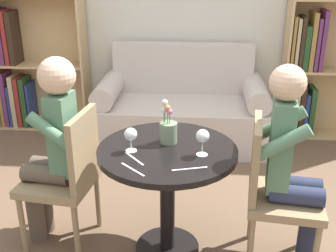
# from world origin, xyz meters

# --- Properties ---
(ground_plane) EXTENTS (16.00, 16.00, 0.00)m
(ground_plane) POSITION_xyz_m (0.00, 0.00, 0.00)
(ground_plane) COLOR brown
(round_table) EXTENTS (0.81, 0.81, 0.71)m
(round_table) POSITION_xyz_m (0.00, 0.00, 0.54)
(round_table) COLOR black
(round_table) RESTS_ON ground_plane
(couch) EXTENTS (1.62, 0.80, 0.92)m
(couch) POSITION_xyz_m (0.00, 1.70, 0.31)
(couch) COLOR beige
(couch) RESTS_ON ground_plane
(bookshelf_left) EXTENTS (0.97, 0.28, 1.37)m
(bookshelf_left) POSITION_xyz_m (-1.62, 1.96, 0.63)
(bookshelf_left) COLOR tan
(bookshelf_left) RESTS_ON ground_plane
(bookshelf_right) EXTENTS (0.97, 0.28, 1.37)m
(bookshelf_right) POSITION_xyz_m (1.33, 1.96, 0.65)
(bookshelf_right) COLOR tan
(bookshelf_right) RESTS_ON ground_plane
(chair_left) EXTENTS (0.47, 0.47, 0.90)m
(chair_left) POSITION_xyz_m (-0.62, 0.05, 0.49)
(chair_left) COLOR #937A56
(chair_left) RESTS_ON ground_plane
(chair_right) EXTENTS (0.47, 0.47, 0.90)m
(chair_right) POSITION_xyz_m (0.62, -0.02, 0.49)
(chair_right) COLOR #937A56
(chair_right) RESTS_ON ground_plane
(person_left) EXTENTS (0.45, 0.38, 1.22)m
(person_left) POSITION_xyz_m (-0.70, 0.07, 0.67)
(person_left) COLOR brown
(person_left) RESTS_ON ground_plane
(person_right) EXTENTS (0.44, 0.37, 1.23)m
(person_right) POSITION_xyz_m (0.71, -0.04, 0.65)
(person_right) COLOR #282D47
(person_right) RESTS_ON ground_plane
(wine_glass_left) EXTENTS (0.07, 0.07, 0.14)m
(wine_glass_left) POSITION_xyz_m (-0.20, -0.05, 0.81)
(wine_glass_left) COLOR white
(wine_glass_left) RESTS_ON round_table
(wine_glass_right) EXTENTS (0.08, 0.08, 0.15)m
(wine_glass_right) POSITION_xyz_m (0.20, -0.06, 0.82)
(wine_glass_right) COLOR white
(wine_glass_right) RESTS_ON round_table
(flower_vase) EXTENTS (0.10, 0.10, 0.26)m
(flower_vase) POSITION_xyz_m (-0.01, 0.09, 0.80)
(flower_vase) COLOR gray
(flower_vase) RESTS_ON round_table
(knife_left_setting) EXTENTS (0.15, 0.14, 0.00)m
(knife_left_setting) POSITION_xyz_m (-0.16, -0.26, 0.72)
(knife_left_setting) COLOR silver
(knife_left_setting) RESTS_ON round_table
(fork_left_setting) EXTENTS (0.19, 0.06, 0.00)m
(fork_left_setting) POSITION_xyz_m (0.14, -0.23, 0.72)
(fork_left_setting) COLOR silver
(fork_left_setting) RESTS_ON round_table
(knife_right_setting) EXTENTS (0.13, 0.15, 0.00)m
(knife_right_setting) POSITION_xyz_m (-0.17, -0.14, 0.72)
(knife_right_setting) COLOR silver
(knife_right_setting) RESTS_ON round_table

